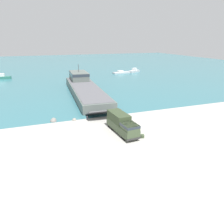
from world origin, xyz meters
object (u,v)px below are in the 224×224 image
(soldier_on_ramp, at_px, (135,126))
(moored_boat_a, at_px, (134,71))
(landing_craft, at_px, (84,87))
(military_truck, at_px, (122,124))
(mooring_bollard, at_px, (87,118))
(moored_boat_b, at_px, (122,72))
(moored_boat_c, at_px, (0,77))
(cargo_crate, at_px, (142,136))

(soldier_on_ramp, distance_m, moored_boat_a, 68.85)
(landing_craft, xyz_separation_m, soldier_on_ramp, (1.72, -30.71, -0.74))
(military_truck, xyz_separation_m, mooring_bollard, (-4.01, 8.01, -1.20))
(moored_boat_b, bearing_deg, moored_boat_c, -99.52)
(landing_craft, relative_size, soldier_on_ramp, 24.27)
(moored_boat_b, bearing_deg, mooring_bollard, -35.38)
(military_truck, xyz_separation_m, moored_boat_a, (31.94, 62.13, -0.98))
(moored_boat_a, xyz_separation_m, mooring_bollard, (-35.95, -54.12, -0.23))
(landing_craft, height_order, cargo_crate, landing_craft)
(landing_craft, xyz_separation_m, mooring_bollard, (-4.66, -22.66, -1.25))
(cargo_crate, bearing_deg, military_truck, 128.68)
(moored_boat_c, bearing_deg, moored_boat_a, -85.12)
(mooring_bollard, bearing_deg, military_truck, -63.39)
(military_truck, xyz_separation_m, soldier_on_ramp, (2.37, -0.05, -0.69))
(military_truck, height_order, soldier_on_ramp, military_truck)
(moored_boat_a, bearing_deg, cargo_crate, 125.50)
(soldier_on_ramp, height_order, moored_boat_b, soldier_on_ramp)
(military_truck, xyz_separation_m, moored_boat_b, (25.22, 61.24, -1.20))
(moored_boat_a, distance_m, moored_boat_b, 6.78)
(landing_craft, bearing_deg, military_truck, -87.79)
(military_truck, bearing_deg, landing_craft, 174.26)
(military_truck, distance_m, moored_boat_a, 69.86)
(military_truck, bearing_deg, cargo_crate, 34.15)
(landing_craft, bearing_deg, mooring_bollard, -98.20)
(military_truck, bearing_deg, moored_boat_a, 148.26)
(soldier_on_ramp, bearing_deg, mooring_bollard, -174.41)
(military_truck, distance_m, moored_boat_b, 66.24)
(military_truck, xyz_separation_m, cargo_crate, (2.36, -2.94, -1.38))
(mooring_bollard, height_order, cargo_crate, mooring_bollard)
(landing_craft, height_order, military_truck, landing_craft)
(soldier_on_ramp, relative_size, moored_boat_b, 0.19)
(cargo_crate, bearing_deg, moored_boat_c, 112.39)
(landing_craft, bearing_deg, moored_boat_a, 48.57)
(moored_boat_a, height_order, moored_boat_c, moored_boat_c)
(soldier_on_ramp, bearing_deg, moored_boat_a, 121.76)
(soldier_on_ramp, distance_m, moored_boat_c, 69.52)
(soldier_on_ramp, bearing_deg, cargo_crate, -33.09)
(landing_craft, relative_size, moored_boat_a, 5.95)
(military_truck, distance_m, mooring_bollard, 9.04)
(landing_craft, xyz_separation_m, moored_boat_a, (31.29, 31.47, -1.03))
(landing_craft, height_order, moored_boat_a, landing_craft)
(soldier_on_ramp, bearing_deg, moored_boat_b, 126.75)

